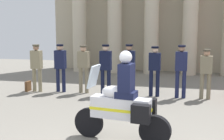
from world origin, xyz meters
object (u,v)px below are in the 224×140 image
(officer_in_row_1, at_px, (60,64))
(officer_in_row_6, at_px, (181,67))
(briefcase_on_ground, at_px, (28,86))
(officer_in_row_7, at_px, (206,70))
(officer_in_row_3, at_px, (106,66))
(officer_in_row_0, at_px, (37,64))
(officer_in_row_2, at_px, (84,65))
(motorcycle_with_rider, at_px, (124,105))
(officer_in_row_5, at_px, (155,67))
(officer_in_row_4, at_px, (129,66))

(officer_in_row_1, height_order, officer_in_row_6, officer_in_row_6)
(briefcase_on_ground, bearing_deg, officer_in_row_7, 0.99)
(officer_in_row_3, xyz_separation_m, officer_in_row_6, (2.50, 0.09, 0.01))
(officer_in_row_0, xyz_separation_m, officer_in_row_1, (0.85, 0.13, 0.01))
(officer_in_row_2, xyz_separation_m, briefcase_on_ground, (-2.07, -0.14, -0.82))
(officer_in_row_1, xyz_separation_m, briefcase_on_ground, (-1.22, -0.13, -0.83))
(officer_in_row_2, relative_size, officer_in_row_3, 0.97)
(officer_in_row_2, xyz_separation_m, officer_in_row_7, (4.12, -0.03, -0.04))
(motorcycle_with_rider, bearing_deg, officer_in_row_5, -85.64)
(officer_in_row_6, bearing_deg, officer_in_row_1, 2.95)
(officer_in_row_2, relative_size, officer_in_row_7, 1.04)
(officer_in_row_0, relative_size, officer_in_row_3, 0.98)
(officer_in_row_0, xyz_separation_m, officer_in_row_6, (5.03, 0.08, 0.03))
(officer_in_row_2, bearing_deg, officer_in_row_0, 8.55)
(officer_in_row_6, bearing_deg, officer_in_row_5, 1.09)
(officer_in_row_7, relative_size, briefcase_on_ground, 4.50)
(officer_in_row_1, bearing_deg, officer_in_row_3, 178.87)
(officer_in_row_5, bearing_deg, motorcycle_with_rider, 88.84)
(officer_in_row_3, height_order, motorcycle_with_rider, motorcycle_with_rider)
(officer_in_row_1, bearing_deg, officer_in_row_5, -176.57)
(motorcycle_with_rider, height_order, briefcase_on_ground, motorcycle_with_rider)
(motorcycle_with_rider, xyz_separation_m, briefcase_on_ground, (-4.20, 3.98, -0.61))
(officer_in_row_7, height_order, motorcycle_with_rider, motorcycle_with_rider)
(officer_in_row_0, relative_size, officer_in_row_5, 1.01)
(officer_in_row_4, relative_size, briefcase_on_ground, 4.87)
(officer_in_row_4, bearing_deg, officer_in_row_6, -173.24)
(officer_in_row_2, bearing_deg, officer_in_row_5, -176.90)
(officer_in_row_2, height_order, officer_in_row_3, officer_in_row_3)
(briefcase_on_ground, bearing_deg, officer_in_row_1, 5.97)
(officer_in_row_5, distance_m, officer_in_row_7, 1.64)
(briefcase_on_ground, bearing_deg, officer_in_row_6, 0.81)
(officer_in_row_0, distance_m, officer_in_row_6, 5.03)
(officer_in_row_1, height_order, officer_in_row_4, officer_in_row_4)
(briefcase_on_ground, bearing_deg, officer_in_row_0, -1.15)
(officer_in_row_5, bearing_deg, officer_in_row_1, 3.43)
(officer_in_row_1, bearing_deg, briefcase_on_ground, 9.62)
(officer_in_row_3, xyz_separation_m, officer_in_row_7, (3.28, 0.12, -0.06))
(officer_in_row_0, height_order, officer_in_row_7, officer_in_row_0)
(officer_in_row_0, relative_size, motorcycle_with_rider, 0.82)
(officer_in_row_2, bearing_deg, officer_in_row_7, -176.79)
(officer_in_row_6, bearing_deg, officer_in_row_7, -174.11)
(officer_in_row_5, bearing_deg, officer_in_row_6, -178.91)
(officer_in_row_1, xyz_separation_m, officer_in_row_2, (0.85, 0.01, -0.01))
(officer_in_row_2, xyz_separation_m, motorcycle_with_rider, (2.13, -4.12, -0.20))
(officer_in_row_0, xyz_separation_m, officer_in_row_5, (4.18, 0.12, -0.00))
(officer_in_row_0, bearing_deg, motorcycle_with_rider, 137.62)
(officer_in_row_3, relative_size, briefcase_on_ground, 4.81)
(officer_in_row_5, bearing_deg, officer_in_row_3, 8.10)
(officer_in_row_0, xyz_separation_m, officer_in_row_7, (5.82, 0.11, -0.04))
(officer_in_row_0, distance_m, officer_in_row_4, 3.34)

